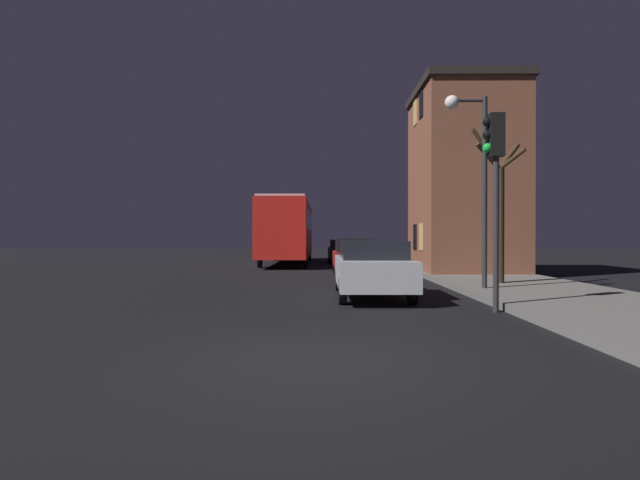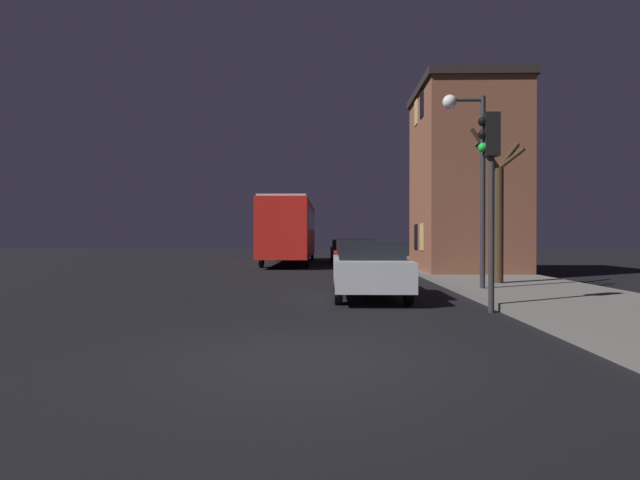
# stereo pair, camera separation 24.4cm
# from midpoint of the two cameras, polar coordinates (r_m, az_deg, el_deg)

# --- Properties ---
(ground_plane) EXTENTS (120.00, 120.00, 0.00)m
(ground_plane) POSITION_cam_midpoint_polar(r_m,az_deg,el_deg) (6.68, -1.81, -13.30)
(ground_plane) COLOR black
(brick_building) EXTENTS (4.11, 5.31, 7.72)m
(brick_building) POSITION_cam_midpoint_polar(r_m,az_deg,el_deg) (22.01, 15.84, 6.80)
(brick_building) COLOR brown
(brick_building) RESTS_ON sidewalk
(streetlamp) EXTENTS (1.17, 0.39, 5.28)m
(streetlamp) POSITION_cam_midpoint_polar(r_m,az_deg,el_deg) (14.41, 16.56, 9.08)
(streetlamp) COLOR #28282B
(streetlamp) RESTS_ON sidewalk
(traffic_light) EXTENTS (0.43, 0.24, 4.15)m
(traffic_light) POSITION_cam_midpoint_polar(r_m,az_deg,el_deg) (11.08, 18.73, 7.65)
(traffic_light) COLOR #28282B
(traffic_light) RESTS_ON ground
(bare_tree) EXTENTS (1.90, 1.63, 4.71)m
(bare_tree) POSITION_cam_midpoint_polar(r_m,az_deg,el_deg) (16.21, 19.42, 3.45)
(bare_tree) COLOR #382819
(bare_tree) RESTS_ON sidewalk
(bus) EXTENTS (2.53, 11.80, 3.63)m
(bus) POSITION_cam_midpoint_polar(r_m,az_deg,el_deg) (29.30, -3.92, 1.51)
(bus) COLOR red
(bus) RESTS_ON ground
(car_near_lane) EXTENTS (1.80, 4.61, 1.47)m
(car_near_lane) POSITION_cam_midpoint_polar(r_m,az_deg,el_deg) (13.14, 5.36, -3.11)
(car_near_lane) COLOR #B7BABF
(car_near_lane) RESTS_ON ground
(car_mid_lane) EXTENTS (1.73, 4.15, 1.51)m
(car_mid_lane) POSITION_cam_midpoint_polar(r_m,az_deg,el_deg) (21.30, 3.55, -1.73)
(car_mid_lane) COLOR #B21E19
(car_mid_lane) RESTS_ON ground
(car_far_lane) EXTENTS (1.88, 4.24, 1.41)m
(car_far_lane) POSITION_cam_midpoint_polar(r_m,az_deg,el_deg) (30.74, 2.46, -1.15)
(car_far_lane) COLOR black
(car_far_lane) RESTS_ON ground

